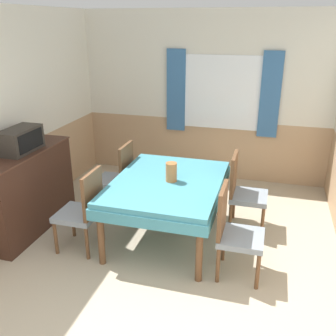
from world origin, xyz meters
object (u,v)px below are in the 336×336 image
Objects in this scene: dining_table at (167,188)px; sideboard at (27,190)px; chair_left_far at (118,176)px; chair_right_far at (243,190)px; chair_left_near at (83,209)px; chair_right_near at (234,230)px; vase at (171,172)px; tv at (20,140)px.

sideboard is (-1.69, -0.26, -0.12)m from dining_table.
chair_left_far is at bearing 40.56° from sideboard.
dining_table is 0.96m from chair_right_far.
chair_left_near is 1.00× the size of chair_right_far.
chair_right_far is (1.64, 0.00, 0.00)m from chair_left_far.
chair_right_near is 1.64m from chair_left_near.
chair_right_near is at bearing -30.58° from dining_table.
dining_table is 7.38× the size of vase.
chair_right_near is 0.67× the size of sideboard.
chair_left_near is 1.05m from vase.
chair_right_near is 0.97m from chair_right_far.
chair_right_near is at bearing -31.74° from vase.
sideboard reaches higher than chair_right_far.
chair_left_near is 1.10m from tv.
chair_right_near and chair_left_near have the same top height.
tv is (-2.51, -0.73, 0.64)m from chair_right_far.
chair_left_far is at bearing -90.00° from chair_right_far.
chair_left_far is 1.30m from tv.
sideboard reaches higher than chair_left_near.
chair_right_near is at bearing -5.40° from tv.
tv is (-0.87, -0.73, 0.64)m from chair_left_far.
dining_table is 0.96m from chair_left_near.
dining_table is at bearing -59.42° from chair_left_near.
chair_left_far is at bearing 150.48° from vase.
chair_right_near is 2.60m from tv.
chair_left_near is at bearing -151.10° from vase.
dining_table is 0.96m from chair_right_near.
chair_left_near is at bearing -180.00° from chair_left_far.
vase is (-0.77, -0.49, 0.34)m from chair_right_far.
tv is at bearing -95.40° from chair_right_near.
dining_table is 1.69× the size of chair_right_near.
dining_table is 1.69× the size of chair_right_far.
chair_left_near is 4.37× the size of vase.
tv is at bearing -171.64° from dining_table.
sideboard is 1.79m from vase.
tv reaches higher than sideboard.
sideboard is at bearing -171.66° from vase.
tv is at bearing 74.68° from chair_left_near.
chair_right_near is 1.00× the size of chair_right_far.
chair_left_far is 1.05m from vase.
vase is at bearing -7.46° from dining_table.
vase is (0.05, -0.01, 0.21)m from dining_table.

